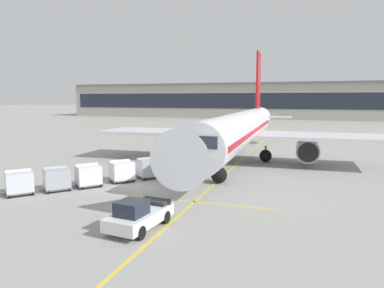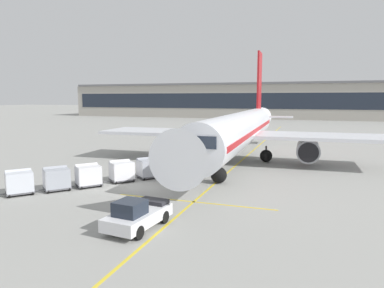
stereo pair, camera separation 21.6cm
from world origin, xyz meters
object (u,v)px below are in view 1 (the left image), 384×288
ground_crew_by_loader (158,163)px  safety_cone_wingtip (180,163)px  parked_airplane (240,130)px  baggage_cart_third (88,175)px  baggage_cart_fifth (19,182)px  ground_crew_by_carts (170,164)px  baggage_cart_lead (149,168)px  belt_loader (181,166)px  safety_cone_engine_keepout (188,161)px  ground_crew_marshaller (176,166)px  pushback_tug (139,215)px  baggage_cart_fourth (57,178)px  safety_cone_nose_mark (193,157)px  baggage_cart_second (122,171)px

ground_crew_by_loader → safety_cone_wingtip: 4.26m
parked_airplane → baggage_cart_third: 18.75m
baggage_cart_third → baggage_cart_fifth: 5.25m
ground_crew_by_carts → safety_cone_wingtip: 4.35m
baggage_cart_lead → ground_crew_by_carts: (1.17, 2.52, -0.00)m
belt_loader → safety_cone_engine_keepout: size_ratio=7.56×
ground_crew_by_carts → ground_crew_marshaller: 1.26m
ground_crew_by_carts → safety_cone_engine_keepout: size_ratio=2.84×
ground_crew_by_carts → pushback_tug: bearing=-74.8°
parked_airplane → baggage_cart_fourth: parked_airplane is taller
baggage_cart_lead → safety_cone_nose_mark: size_ratio=3.49×
baggage_cart_third → ground_crew_by_loader: baggage_cart_third is taller
baggage_cart_second → baggage_cart_fourth: same height
parked_airplane → pushback_tug: size_ratio=9.57×
baggage_cart_fourth → baggage_cart_lead: bearing=51.6°
parked_airplane → pushback_tug: (-1.33, -23.05, -2.94)m
baggage_cart_lead → pushback_tug: size_ratio=0.57×
safety_cone_wingtip → parked_airplane: bearing=37.1°
belt_loader → baggage_cart_fifth: bearing=-131.5°
baggage_cart_fifth → safety_cone_wingtip: 17.01m
baggage_cart_lead → baggage_cart_fourth: 8.22m
baggage_cart_lead → ground_crew_by_loader: 2.68m
safety_cone_nose_mark → baggage_cart_fifth: bearing=-113.0°
pushback_tug → belt_loader: bearing=100.9°
ground_crew_by_carts → safety_cone_engine_keepout: bearing=90.4°
baggage_cart_fifth → safety_cone_engine_keepout: 18.18m
belt_loader → ground_crew_marshaller: belt_loader is taller
ground_crew_by_loader → safety_cone_nose_mark: (1.16, 7.63, -0.63)m
baggage_cart_fourth → safety_cone_engine_keepout: (6.23, 14.29, -0.70)m
pushback_tug → safety_cone_engine_keepout: 20.14m
ground_crew_by_carts → belt_loader: bearing=-15.8°
safety_cone_engine_keepout → safety_cone_wingtip: bearing=-115.1°
baggage_cart_lead → ground_crew_marshaller: 2.71m
belt_loader → ground_crew_by_carts: belt_loader is taller
baggage_cart_third → ground_crew_marshaller: 8.35m
belt_loader → baggage_cart_second: size_ratio=1.78×
safety_cone_nose_mark → belt_loader: bearing=-79.9°
parked_airplane → baggage_cart_second: parked_airplane is taller
ground_crew_marshaller → safety_cone_nose_mark: (-1.18, 8.61, -0.63)m
ground_crew_by_carts → safety_cone_wingtip: (-0.53, 4.26, -0.70)m
baggage_cart_lead → safety_cone_engine_keepout: (1.14, 7.85, -0.70)m
parked_airplane → baggage_cart_third: parked_airplane is taller
ground_crew_by_loader → baggage_cart_fourth: bearing=-118.2°
ground_crew_by_carts → ground_crew_marshaller: size_ratio=1.00×
parked_airplane → safety_cone_engine_keepout: 7.14m
parked_airplane → safety_cone_engine_keepout: bearing=-148.0°
baggage_cart_fifth → safety_cone_nose_mark: 20.33m
ground_crew_by_carts → safety_cone_nose_mark: 7.81m
baggage_cart_fifth → safety_cone_engine_keepout: baggage_cart_fifth is taller
pushback_tug → baggage_cart_second: bearing=124.5°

